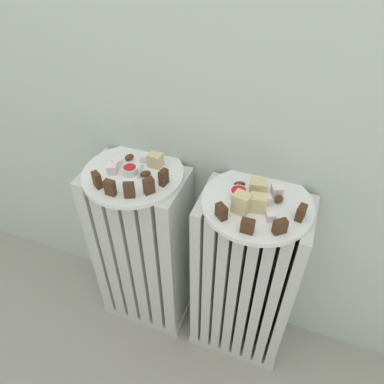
% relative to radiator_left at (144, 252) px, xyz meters
% --- Properties ---
extents(radiator_left, '(0.29, 0.18, 0.62)m').
position_rel_radiator_left_xyz_m(radiator_left, '(0.00, 0.00, 0.00)').
color(radiator_left, silver).
rests_on(radiator_left, ground_plane).
extents(radiator_right, '(0.29, 0.18, 0.62)m').
position_rel_radiator_left_xyz_m(radiator_right, '(0.33, -0.00, 0.00)').
color(radiator_right, silver).
rests_on(radiator_right, ground_plane).
extents(plate_left, '(0.27, 0.27, 0.01)m').
position_rel_radiator_left_xyz_m(plate_left, '(0.00, -0.00, 0.32)').
color(plate_left, white).
rests_on(plate_left, radiator_left).
extents(plate_right, '(0.27, 0.27, 0.01)m').
position_rel_radiator_left_xyz_m(plate_right, '(0.33, -0.00, 0.32)').
color(plate_right, white).
rests_on(plate_right, radiator_right).
extents(dark_cake_slice_left_0, '(0.03, 0.03, 0.04)m').
position_rel_radiator_left_xyz_m(dark_cake_slice_left_0, '(-0.05, -0.08, 0.35)').
color(dark_cake_slice_left_0, '#472B19').
rests_on(dark_cake_slice_left_0, plate_left).
extents(dark_cake_slice_left_1, '(0.03, 0.02, 0.04)m').
position_rel_radiator_left_xyz_m(dark_cake_slice_left_1, '(-0.01, -0.10, 0.35)').
color(dark_cake_slice_left_1, '#472B19').
rests_on(dark_cake_slice_left_1, plate_left).
extents(dark_cake_slice_left_2, '(0.03, 0.02, 0.04)m').
position_rel_radiator_left_xyz_m(dark_cake_slice_left_2, '(0.04, -0.09, 0.35)').
color(dark_cake_slice_left_2, '#472B19').
rests_on(dark_cake_slice_left_2, plate_left).
extents(dark_cake_slice_left_3, '(0.03, 0.03, 0.04)m').
position_rel_radiator_left_xyz_m(dark_cake_slice_left_3, '(0.08, -0.06, 0.35)').
color(dark_cake_slice_left_3, '#472B19').
rests_on(dark_cake_slice_left_3, plate_left).
extents(dark_cake_slice_left_4, '(0.02, 0.03, 0.04)m').
position_rel_radiator_left_xyz_m(dark_cake_slice_left_4, '(0.10, -0.02, 0.35)').
color(dark_cake_slice_left_4, '#472B19').
rests_on(dark_cake_slice_left_4, plate_left).
extents(marble_cake_slice_left_0, '(0.04, 0.03, 0.04)m').
position_rel_radiator_left_xyz_m(marble_cake_slice_left_0, '(0.05, 0.05, 0.34)').
color(marble_cake_slice_left_0, beige).
rests_on(marble_cake_slice_left_0, plate_left).
extents(turkish_delight_left_0, '(0.03, 0.03, 0.02)m').
position_rel_radiator_left_xyz_m(turkish_delight_left_0, '(-0.05, -0.02, 0.34)').
color(turkish_delight_left_0, white).
rests_on(turkish_delight_left_0, plate_left).
extents(turkish_delight_left_1, '(0.03, 0.03, 0.02)m').
position_rel_radiator_left_xyz_m(turkish_delight_left_1, '(-0.05, 0.01, 0.34)').
color(turkish_delight_left_1, white).
rests_on(turkish_delight_left_1, plate_left).
extents(medjool_date_left_0, '(0.03, 0.03, 0.01)m').
position_rel_radiator_left_xyz_m(medjool_date_left_0, '(-0.04, 0.05, 0.33)').
color(medjool_date_left_0, '#4C2814').
rests_on(medjool_date_left_0, plate_left).
extents(medjool_date_left_1, '(0.03, 0.03, 0.02)m').
position_rel_radiator_left_xyz_m(medjool_date_left_1, '(0.04, -0.00, 0.33)').
color(medjool_date_left_1, '#4C2814').
rests_on(medjool_date_left_1, plate_left).
extents(jam_bowl_left, '(0.04, 0.04, 0.02)m').
position_rel_radiator_left_xyz_m(jam_bowl_left, '(-0.00, -0.01, 0.34)').
color(jam_bowl_left, white).
rests_on(jam_bowl_left, plate_left).
extents(dark_cake_slice_right_0, '(0.03, 0.03, 0.04)m').
position_rel_radiator_left_xyz_m(dark_cake_slice_right_0, '(0.27, -0.08, 0.34)').
color(dark_cake_slice_right_0, '#472B19').
rests_on(dark_cake_slice_right_0, plate_right).
extents(dark_cake_slice_right_1, '(0.03, 0.02, 0.04)m').
position_rel_radiator_left_xyz_m(dark_cake_slice_right_1, '(0.33, -0.11, 0.34)').
color(dark_cake_slice_right_1, '#472B19').
rests_on(dark_cake_slice_right_1, plate_right).
extents(dark_cake_slice_right_2, '(0.03, 0.03, 0.04)m').
position_rel_radiator_left_xyz_m(dark_cake_slice_right_2, '(0.40, -0.08, 0.34)').
color(dark_cake_slice_right_2, '#472B19').
rests_on(dark_cake_slice_right_2, plate_right).
extents(dark_cake_slice_right_3, '(0.02, 0.03, 0.04)m').
position_rel_radiator_left_xyz_m(dark_cake_slice_right_3, '(0.44, -0.02, 0.34)').
color(dark_cake_slice_right_3, '#472B19').
rests_on(dark_cake_slice_right_3, plate_right).
extents(marble_cake_slice_right_0, '(0.05, 0.04, 0.04)m').
position_rel_radiator_left_xyz_m(marble_cake_slice_right_0, '(0.33, 0.03, 0.35)').
color(marble_cake_slice_right_0, beige).
rests_on(marble_cake_slice_right_0, plate_right).
extents(marble_cake_slice_right_1, '(0.04, 0.04, 0.04)m').
position_rel_radiator_left_xyz_m(marble_cake_slice_right_1, '(0.34, -0.03, 0.35)').
color(marble_cake_slice_right_1, beige).
rests_on(marble_cake_slice_right_1, plate_right).
extents(marble_cake_slice_right_2, '(0.04, 0.04, 0.05)m').
position_rel_radiator_left_xyz_m(marble_cake_slice_right_2, '(0.31, -0.05, 0.35)').
color(marble_cake_slice_right_2, beige).
rests_on(marble_cake_slice_right_2, plate_right).
extents(turkish_delight_right_0, '(0.03, 0.03, 0.03)m').
position_rel_radiator_left_xyz_m(turkish_delight_right_0, '(0.37, 0.04, 0.34)').
color(turkish_delight_right_0, white).
rests_on(turkish_delight_right_0, plate_right).
extents(turkish_delight_right_1, '(0.03, 0.03, 0.02)m').
position_rel_radiator_left_xyz_m(turkish_delight_right_1, '(0.38, -0.05, 0.34)').
color(turkish_delight_right_1, white).
rests_on(turkish_delight_right_1, plate_right).
extents(turkish_delight_right_2, '(0.03, 0.03, 0.02)m').
position_rel_radiator_left_xyz_m(turkish_delight_right_2, '(0.35, 0.00, 0.34)').
color(turkish_delight_right_2, white).
rests_on(turkish_delight_right_2, plate_right).
extents(medjool_date_right_0, '(0.03, 0.03, 0.02)m').
position_rel_radiator_left_xyz_m(medjool_date_right_0, '(0.38, 0.02, 0.33)').
color(medjool_date_right_0, '#4C2814').
rests_on(medjool_date_right_0, plate_right).
extents(medjool_date_right_1, '(0.03, 0.02, 0.01)m').
position_rel_radiator_left_xyz_m(medjool_date_right_1, '(0.28, 0.04, 0.33)').
color(medjool_date_right_1, '#4C2814').
rests_on(medjool_date_right_1, plate_right).
extents(jam_bowl_right, '(0.04, 0.04, 0.02)m').
position_rel_radiator_left_xyz_m(jam_bowl_right, '(0.29, -0.00, 0.34)').
color(jam_bowl_right, white).
rests_on(jam_bowl_right, plate_right).
extents(fork, '(0.04, 0.09, 0.00)m').
position_rel_radiator_left_xyz_m(fork, '(0.01, 0.03, 0.33)').
color(fork, '#B7B7BC').
rests_on(fork, plate_left).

